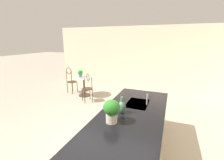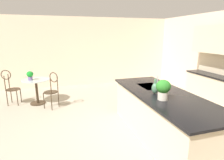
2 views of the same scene
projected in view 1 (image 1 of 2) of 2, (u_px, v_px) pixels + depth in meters
name	position (u px, v px, depth m)	size (l,w,h in m)	color
ground_plane	(94.00, 142.00, 3.34)	(40.00, 40.00, 0.00)	#B2A893
wall_left_window	(138.00, 58.00, 6.85)	(0.12, 7.80, 2.70)	beige
kitchen_island	(129.00, 140.00, 2.66)	(2.80, 1.06, 0.92)	beige
bistro_table	(84.00, 85.00, 6.03)	(0.80, 0.80, 0.74)	#3D2D1E
chair_near_window	(88.00, 86.00, 5.38)	(0.54, 0.54, 1.04)	#3D2D1E
chair_by_island	(71.00, 79.00, 6.38)	(0.44, 0.51, 1.04)	#3D2D1E
sink_faucet	(147.00, 99.00, 2.95)	(0.02, 0.02, 0.22)	#B2B5BA
potted_plant_on_table	(80.00, 73.00, 5.96)	(0.19, 0.19, 0.26)	#7A669E
potted_plant_counter_near	(112.00, 110.00, 2.30)	(0.25, 0.25, 0.35)	beige
vase_on_counter	(122.00, 107.00, 2.62)	(0.13, 0.13, 0.29)	#4C7A5B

